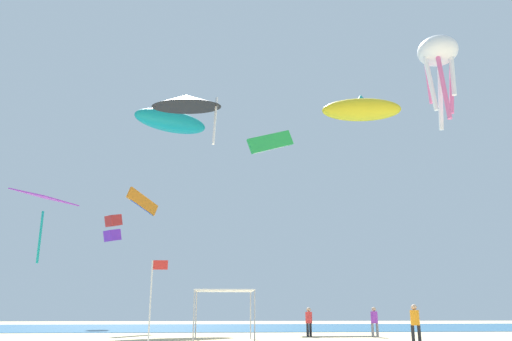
{
  "coord_description": "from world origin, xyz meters",
  "views": [
    {
      "loc": [
        -3.65,
        -21.65,
        1.51
      ],
      "look_at": [
        -1.39,
        7.18,
        9.62
      ],
      "focal_mm": 35.09,
      "sensor_mm": 36.0,
      "label": 1
    }
  ],
  "objects": [
    {
      "name": "kite_inflatable_teal",
      "position": [
        -8.4,
        24.84,
        19.45
      ],
      "size": [
        7.79,
        5.76,
        3.02
      ],
      "rotation": [
        0.0,
        0.0,
        0.47
      ],
      "color": "teal"
    },
    {
      "name": "ocean_strip",
      "position": [
        0.0,
        26.51,
        0.01
      ],
      "size": [
        110.0,
        22.12,
        0.03
      ],
      "primitive_type": "cube",
      "color": "#28608C",
      "rests_on": "ground"
    },
    {
      "name": "person_near_tent",
      "position": [
        1.96,
        9.28,
        0.99
      ],
      "size": [
        0.4,
        0.4,
        1.69
      ],
      "rotation": [
        0.0,
        0.0,
        3.92
      ],
      "color": "black",
      "rests_on": "ground"
    },
    {
      "name": "person_central",
      "position": [
        6.04,
        2.98,
        1.06
      ],
      "size": [
        0.48,
        0.43,
        1.8
      ],
      "rotation": [
        0.0,
        0.0,
        0.05
      ],
      "color": "black",
      "rests_on": "ground"
    },
    {
      "name": "kite_parafoil_green",
      "position": [
        1.55,
        25.86,
        17.88
      ],
      "size": [
        4.99,
        2.26,
        3.18
      ],
      "rotation": [
        0.0,
        0.0,
        3.54
      ],
      "color": "green"
    },
    {
      "name": "kite_inflatable_yellow",
      "position": [
        9.43,
        20.37,
        19.4
      ],
      "size": [
        7.47,
        3.08,
        2.59
      ],
      "rotation": [
        0.0,
        0.0,
        3.01
      ],
      "color": "yellow"
    },
    {
      "name": "person_leftmost",
      "position": [
        5.78,
        8.63,
        1.0
      ],
      "size": [
        0.45,
        0.41,
        1.71
      ],
      "rotation": [
        0.0,
        0.0,
        3.31
      ],
      "color": "slate",
      "rests_on": "ground"
    },
    {
      "name": "kite_box_red",
      "position": [
        -13.77,
        27.64,
        9.25
      ],
      "size": [
        1.82,
        1.82,
        2.74
      ],
      "rotation": [
        0.0,
        0.0,
        2.34
      ],
      "color": "red"
    },
    {
      "name": "banner_flag",
      "position": [
        -5.99,
        -2.2,
        2.04
      ],
      "size": [
        0.61,
        0.06,
        3.35
      ],
      "color": "silver",
      "rests_on": "ground"
    },
    {
      "name": "kite_parafoil_orange",
      "position": [
        -9.96,
        20.21,
        10.33
      ],
      "size": [
        2.38,
        2.7,
        2.05
      ],
      "rotation": [
        0.0,
        0.0,
        0.88
      ],
      "color": "orange"
    },
    {
      "name": "kite_diamond_purple",
      "position": [
        -13.02,
        5.65,
        7.24
      ],
      "size": [
        3.41,
        3.44,
        3.89
      ],
      "rotation": [
        0.0,
        0.0,
        1.14
      ],
      "color": "purple"
    },
    {
      "name": "canopy_tent",
      "position": [
        -3.19,
        5.96,
        2.44
      ],
      "size": [
        3.12,
        3.06,
        2.57
      ],
      "color": "#B2B2B7",
      "rests_on": "ground"
    },
    {
      "name": "kite_octopus_white",
      "position": [
        12.08,
        9.84,
        19.34
      ],
      "size": [
        4.03,
        4.03,
        6.75
      ],
      "rotation": [
        0.0,
        0.0,
        5.45
      ],
      "color": "white"
    },
    {
      "name": "kite_delta_black",
      "position": [
        -5.63,
        6.34,
        13.63
      ],
      "size": [
        4.96,
        5.01,
        3.7
      ],
      "rotation": [
        0.0,
        0.0,
        2.92
      ],
      "color": "black"
    }
  ]
}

